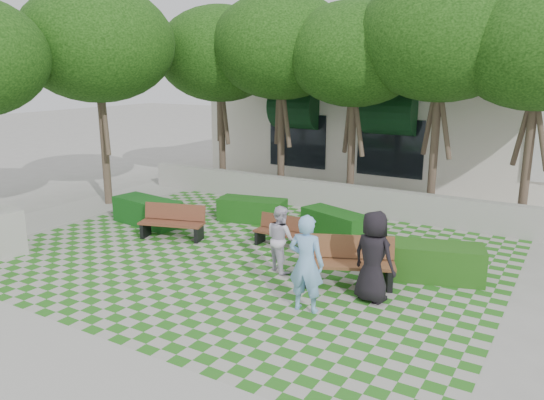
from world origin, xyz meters
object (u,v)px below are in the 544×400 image
Objects in this scene: hedge_midleft at (252,210)px; person_blue at (306,264)px; bench_west at (173,222)px; hedge_midright at (335,223)px; hedge_east at (430,261)px; bench_east at (347,262)px; bench_mid at (284,232)px; person_white at (281,239)px; hedge_west at (148,212)px; person_dark at (373,257)px.

person_blue is at bearing -47.39° from hedge_midleft.
hedge_midright is at bearing 17.65° from bench_west.
person_blue reaches higher than hedge_midright.
hedge_east reaches higher than hedge_midright.
bench_east reaches higher than hedge_midright.
hedge_east is at bearing 17.96° from bench_east.
bench_west is (-2.95, -0.94, 0.06)m from bench_mid.
hedge_midright is at bearing 0.78° from hedge_midleft.
person_white is at bearing -25.45° from bench_west.
bench_west is 0.84× the size of hedge_west.
hedge_east is 1.17× the size of person_blue.
person_blue is (4.25, -4.62, 0.60)m from hedge_midleft.
bench_east is at bearing -102.43° from person_blue.
bench_west reaches higher than bench_mid.
person_white is at bearing 156.44° from bench_east.
hedge_east is 1.01× the size of hedge_west.
person_white is at bearing -12.58° from hedge_west.
person_blue reaches higher than person_white.
bench_west is 4.47m from hedge_midright.
bench_east is at bearing -138.02° from hedge_east.
hedge_west is at bearing -28.12° from person_blue.
bench_east is at bearing -61.14° from hedge_midright.
bench_east is 1.07× the size of hedge_midright.
hedge_east is 3.33m from person_blue.
person_white is at bearing -62.77° from bench_mid.
hedge_east reaches higher than hedge_midleft.
hedge_east reaches higher than hedge_west.
bench_west reaches higher than hedge_east.
person_blue reaches higher than hedge_west.
hedge_midright is 3.13m from person_white.
person_dark is 1.21× the size of person_white.
hedge_west is at bearing -179.16° from hedge_east.
hedge_east is (3.85, -0.18, 0.00)m from bench_mid.
person_blue is at bearing -22.08° from hedge_west.
person_dark reaches higher than bench_east.
bench_east is 1.66m from person_white.
bench_mid reaches higher than hedge_midleft.
person_white reaches higher than hedge_west.
bench_mid is at bearing -33.20° from person_white.
person_white reaches higher than bench_west.
person_blue is at bearing 162.16° from person_white.
bench_mid is at bearing 124.69° from bench_east.
hedge_midleft is (0.95, 2.52, -0.09)m from bench_west.
hedge_midright is 1.27× the size of person_white.
hedge_midleft is at bearing 141.25° from bench_mid.
bench_east is at bearing -31.85° from bench_mid.
bench_west is 3.79m from person_white.
person_dark reaches higher than bench_west.
person_dark is at bearing -55.48° from hedge_midright.
bench_mid is 2.55m from hedge_midleft.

